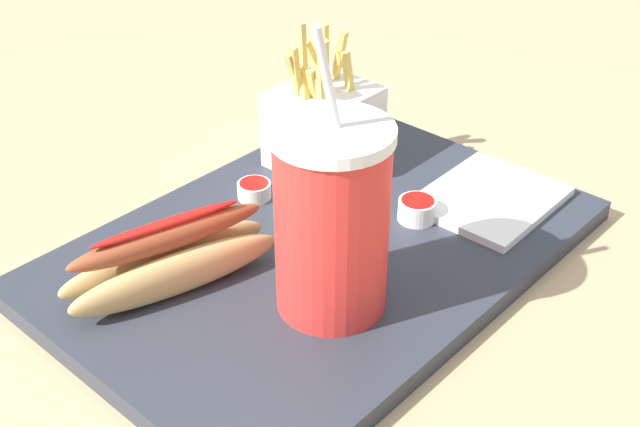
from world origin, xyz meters
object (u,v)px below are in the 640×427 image
(hot_dog_1, at_px, (170,259))
(ketchup_cup_2, at_px, (254,189))
(ketchup_cup_1, at_px, (417,209))
(napkin_stack, at_px, (490,198))
(soda_cup, at_px, (332,220))
(fries_basket, at_px, (323,125))

(hot_dog_1, bearing_deg, ketchup_cup_2, -160.75)
(ketchup_cup_1, distance_m, napkin_stack, 0.08)
(soda_cup, bearing_deg, ketchup_cup_1, -171.36)
(fries_basket, height_order, ketchup_cup_1, fries_basket)
(fries_basket, height_order, napkin_stack, fries_basket)
(hot_dog_1, relative_size, ketchup_cup_2, 5.77)
(hot_dog_1, height_order, napkin_stack, hot_dog_1)
(ketchup_cup_2, relative_size, napkin_stack, 0.25)
(napkin_stack, bearing_deg, fries_basket, -74.51)
(hot_dog_1, height_order, ketchup_cup_2, hot_dog_1)
(soda_cup, distance_m, napkin_stack, 0.24)
(soda_cup, distance_m, fries_basket, 0.25)
(fries_basket, xyz_separation_m, ketchup_cup_1, (0.02, 0.14, -0.03))
(napkin_stack, bearing_deg, ketchup_cup_1, -25.71)
(soda_cup, relative_size, fries_basket, 1.58)
(soda_cup, relative_size, napkin_stack, 1.78)
(fries_basket, bearing_deg, ketchup_cup_2, -0.84)
(hot_dog_1, xyz_separation_m, ketchup_cup_2, (-0.15, -0.05, -0.02))
(ketchup_cup_2, bearing_deg, hot_dog_1, 19.25)
(soda_cup, distance_m, ketchup_cup_1, 0.17)
(soda_cup, bearing_deg, fries_basket, -136.39)
(hot_dog_1, height_order, ketchup_cup_1, hot_dog_1)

